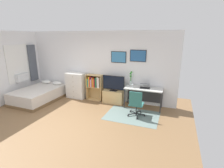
{
  "coord_description": "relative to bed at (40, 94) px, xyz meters",
  "views": [
    {
      "loc": [
        2.91,
        -3.69,
        2.5
      ],
      "look_at": [
        0.94,
        1.5,
        0.94
      ],
      "focal_mm": 27.4,
      "sensor_mm": 36.0,
      "label": 1
    }
  ],
  "objects": [
    {
      "name": "wall_back_with_posters",
      "position": [
        2.14,
        1.08,
        1.1
      ],
      "size": [
        6.12,
        0.09,
        2.7
      ],
      "color": "white",
      "rests_on": "ground_plane"
    },
    {
      "name": "television",
      "position": [
        2.88,
        0.79,
        0.53
      ],
      "size": [
        0.85,
        0.16,
        0.59
      ],
      "color": "black",
      "rests_on": "tv_stand"
    },
    {
      "name": "office_chair",
      "position": [
        3.96,
        -0.06,
        0.2
      ],
      "size": [
        0.56,
        0.58,
        0.86
      ],
      "rotation": [
        0.0,
        0.0,
        0.03
      ],
      "color": "#232326",
      "rests_on": "ground_plane"
    },
    {
      "name": "area_rug",
      "position": [
        3.84,
        -0.05,
        -0.25
      ],
      "size": [
        1.7,
        1.2,
        0.01
      ],
      "primitive_type": "cube",
      "color": "slate",
      "rests_on": "ground_plane"
    },
    {
      "name": "computer_mouse",
      "position": [
        4.31,
        0.69,
        0.5
      ],
      "size": [
        0.06,
        0.1,
        0.03
      ],
      "primitive_type": "ellipsoid",
      "color": "silver",
      "rests_on": "desk"
    },
    {
      "name": "ground_plane",
      "position": [
        2.12,
        -1.35,
        -0.25
      ],
      "size": [
        7.2,
        7.2,
        0.0
      ],
      "primitive_type": "plane",
      "color": "brown"
    },
    {
      "name": "laptop",
      "position": [
        4.07,
        0.8,
        0.55
      ],
      "size": [
        0.39,
        0.41,
        0.15
      ],
      "rotation": [
        0.0,
        0.0,
        0.13
      ],
      "color": "black",
      "rests_on": "desk"
    },
    {
      "name": "dresser",
      "position": [
        1.22,
        0.8,
        0.28
      ],
      "size": [
        0.79,
        0.46,
        1.06
      ],
      "color": "white",
      "rests_on": "ground_plane"
    },
    {
      "name": "desk",
      "position": [
        4.04,
        0.81,
        0.35
      ],
      "size": [
        1.32,
        0.57,
        0.74
      ],
      "color": "silver",
      "rests_on": "ground_plane"
    },
    {
      "name": "tv_stand",
      "position": [
        2.88,
        0.82,
        -0.01
      ],
      "size": [
        0.79,
        0.41,
        0.49
      ],
      "color": "tan",
      "rests_on": "ground_plane"
    },
    {
      "name": "bamboo_vase",
      "position": [
        3.51,
        0.94,
        0.72
      ],
      "size": [
        0.1,
        0.09,
        0.53
      ],
      "color": "silver",
      "rests_on": "desk"
    },
    {
      "name": "bed",
      "position": [
        0.0,
        0.0,
        0.0
      ],
      "size": [
        1.38,
        2.05,
        0.62
      ],
      "rotation": [
        0.0,
        0.0,
        -0.02
      ],
      "color": "brown",
      "rests_on": "ground_plane"
    },
    {
      "name": "bookshelf",
      "position": [
        2.04,
        0.86,
        0.38
      ],
      "size": [
        0.65,
        0.3,
        1.03
      ],
      "color": "tan",
      "rests_on": "ground_plane"
    },
    {
      "name": "wine_glass",
      "position": [
        3.66,
        0.64,
        0.62
      ],
      "size": [
        0.07,
        0.07,
        0.18
      ],
      "color": "silver",
      "rests_on": "desk"
    }
  ]
}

